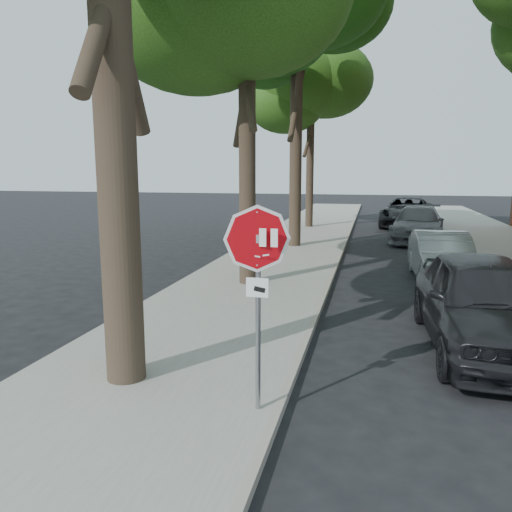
# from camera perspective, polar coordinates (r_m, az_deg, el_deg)

# --- Properties ---
(ground) EXTENTS (120.00, 120.00, 0.00)m
(ground) POSITION_cam_1_polar(r_m,az_deg,el_deg) (6.63, 6.45, -18.46)
(ground) COLOR black
(ground) RESTS_ON ground
(sidewalk_left) EXTENTS (4.00, 55.00, 0.12)m
(sidewalk_left) POSITION_cam_1_polar(r_m,az_deg,el_deg) (18.34, 3.15, 0.15)
(sidewalk_left) COLOR gray
(sidewalk_left) RESTS_ON ground
(curb_left) EXTENTS (0.12, 55.00, 0.13)m
(curb_left) POSITION_cam_1_polar(r_m,az_deg,el_deg) (18.11, 9.55, -0.08)
(curb_left) COLOR #9E9384
(curb_left) RESTS_ON ground
(curb_right) EXTENTS (0.12, 55.00, 0.13)m
(curb_right) POSITION_cam_1_polar(r_m,az_deg,el_deg) (18.38, 23.37, -0.61)
(curb_right) COLOR #9E9384
(curb_right) RESTS_ON ground
(stop_sign) EXTENTS (0.76, 0.34, 2.61)m
(stop_sign) POSITION_cam_1_polar(r_m,az_deg,el_deg) (6.05, 0.19, -1.49)
(stop_sign) COLOR gray
(stop_sign) RESTS_ON sidewalk_left
(tree_mid_b) EXTENTS (5.88, 5.46, 10.36)m
(tree_mid_b) POSITION_cam_1_polar(r_m,az_deg,el_deg) (20.74, 4.72, 23.34)
(tree_mid_b) COLOR black
(tree_mid_b) RESTS_ON sidewalk_left
(tree_far) EXTENTS (5.29, 4.91, 9.33)m
(tree_far) POSITION_cam_1_polar(r_m,az_deg,el_deg) (27.43, 6.33, 18.31)
(tree_far) COLOR black
(tree_far) RESTS_ON sidewalk_left
(car_a) EXTENTS (2.18, 5.03, 1.69)m
(car_a) POSITION_cam_1_polar(r_m,az_deg,el_deg) (9.65, 24.61, -4.84)
(car_a) COLOR black
(car_a) RESTS_ON ground
(car_b) EXTENTS (1.62, 4.25, 1.38)m
(car_b) POSITION_cam_1_polar(r_m,az_deg,el_deg) (15.13, 20.46, -0.10)
(car_b) COLOR #989B9F
(car_b) RESTS_ON ground
(car_c) EXTENTS (2.78, 5.51, 1.54)m
(car_c) POSITION_cam_1_polar(r_m,az_deg,el_deg) (23.22, 18.00, 3.49)
(car_c) COLOR #4E4F53
(car_c) RESTS_ON ground
(car_d) EXTENTS (3.40, 6.15, 1.63)m
(car_d) POSITION_cam_1_polar(r_m,az_deg,el_deg) (29.05, 16.96, 4.81)
(car_d) COLOR black
(car_d) RESTS_ON ground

